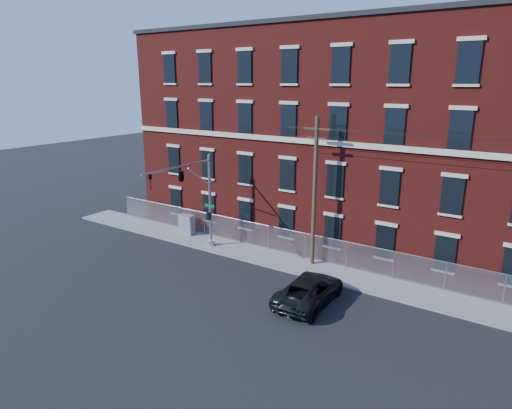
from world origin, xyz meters
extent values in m
plane|color=black|center=(0.00, 0.00, 0.00)|extent=(140.00, 140.00, 0.00)
cube|color=gray|center=(12.00, 5.00, 0.06)|extent=(65.00, 3.00, 0.12)
cube|color=maroon|center=(12.00, 14.00, 8.00)|extent=(55.00, 14.00, 16.00)
cube|color=beige|center=(12.00, 6.92, 8.30)|extent=(55.00, 0.18, 0.35)
cube|color=black|center=(-11.83, 6.94, 2.20)|extent=(1.20, 0.10, 2.20)
cube|color=black|center=(-11.83, 6.94, 5.80)|extent=(1.20, 0.10, 2.20)
cube|color=black|center=(-11.83, 6.94, 9.60)|extent=(1.20, 0.10, 2.20)
cube|color=black|center=(-11.83, 6.94, 13.20)|extent=(1.20, 0.10, 2.20)
cube|color=black|center=(-8.17, 6.94, 2.20)|extent=(1.20, 0.10, 2.20)
cube|color=black|center=(-8.17, 6.94, 5.80)|extent=(1.20, 0.10, 2.20)
cube|color=black|center=(-8.17, 6.94, 9.60)|extent=(1.20, 0.10, 2.20)
cube|color=black|center=(-8.17, 6.94, 13.20)|extent=(1.20, 0.10, 2.20)
cube|color=black|center=(-4.50, 6.94, 2.20)|extent=(1.20, 0.10, 2.20)
cube|color=black|center=(-4.50, 6.94, 5.80)|extent=(1.20, 0.10, 2.20)
cube|color=black|center=(-4.50, 6.94, 9.60)|extent=(1.20, 0.10, 2.20)
cube|color=black|center=(-4.50, 6.94, 13.20)|extent=(1.20, 0.10, 2.20)
cube|color=black|center=(-0.83, 6.94, 2.20)|extent=(1.20, 0.10, 2.20)
cube|color=black|center=(-0.83, 6.94, 5.80)|extent=(1.20, 0.10, 2.20)
cube|color=black|center=(-0.83, 6.94, 9.60)|extent=(1.20, 0.10, 2.20)
cube|color=black|center=(-0.83, 6.94, 13.20)|extent=(1.20, 0.10, 2.20)
cube|color=black|center=(2.83, 6.94, 2.20)|extent=(1.20, 0.10, 2.20)
cube|color=black|center=(2.83, 6.94, 5.80)|extent=(1.20, 0.10, 2.20)
cube|color=black|center=(2.83, 6.94, 9.60)|extent=(1.20, 0.10, 2.20)
cube|color=black|center=(2.83, 6.94, 13.20)|extent=(1.20, 0.10, 2.20)
cube|color=black|center=(6.50, 6.94, 2.20)|extent=(1.20, 0.10, 2.20)
cube|color=black|center=(6.50, 6.94, 5.80)|extent=(1.20, 0.10, 2.20)
cube|color=black|center=(6.50, 6.94, 9.60)|extent=(1.20, 0.10, 2.20)
cube|color=black|center=(6.50, 6.94, 13.20)|extent=(1.20, 0.10, 2.20)
cube|color=black|center=(10.17, 6.94, 2.20)|extent=(1.20, 0.10, 2.20)
cube|color=black|center=(10.17, 6.94, 5.80)|extent=(1.20, 0.10, 2.20)
cube|color=black|center=(10.17, 6.94, 9.60)|extent=(1.20, 0.10, 2.20)
cube|color=black|center=(10.17, 6.94, 13.20)|extent=(1.20, 0.10, 2.20)
cube|color=#A5A8AD|center=(12.00, 6.30, 1.02)|extent=(59.00, 0.02, 1.80)
cylinder|color=#9EA0A5|center=(12.00, 6.30, 1.92)|extent=(59.00, 0.04, 0.04)
cylinder|color=#9EA0A5|center=(-17.50, 6.30, 1.02)|extent=(0.06, 0.06, 1.85)
cylinder|color=#9EA0A5|center=(-14.39, 6.30, 1.02)|extent=(0.06, 0.06, 1.85)
cylinder|color=#9EA0A5|center=(-11.29, 6.30, 1.02)|extent=(0.06, 0.06, 1.85)
cylinder|color=#9EA0A5|center=(-8.18, 6.30, 1.02)|extent=(0.06, 0.06, 1.85)
cylinder|color=#9EA0A5|center=(-5.08, 6.30, 1.02)|extent=(0.06, 0.06, 1.85)
cylinder|color=#9EA0A5|center=(-1.97, 6.30, 1.02)|extent=(0.06, 0.06, 1.85)
cylinder|color=#9EA0A5|center=(1.13, 6.30, 1.02)|extent=(0.06, 0.06, 1.85)
cylinder|color=#9EA0A5|center=(4.24, 6.30, 1.02)|extent=(0.06, 0.06, 1.85)
cylinder|color=#9EA0A5|center=(7.34, 6.30, 1.02)|extent=(0.06, 0.06, 1.85)
cylinder|color=#9EA0A5|center=(10.45, 6.30, 1.02)|extent=(0.06, 0.06, 1.85)
cylinder|color=#9EA0A5|center=(13.55, 6.30, 1.02)|extent=(0.06, 0.06, 1.85)
cylinder|color=#9EA0A5|center=(-6.00, 4.50, 3.62)|extent=(0.22, 0.22, 7.00)
cylinder|color=#9EA0A5|center=(-6.00, 4.50, 0.32)|extent=(0.50, 0.50, 0.40)
cylinder|color=#9EA0A5|center=(-6.00, 1.25, 6.72)|extent=(0.14, 6.50, 0.14)
cylinder|color=#9EA0A5|center=(-6.00, 3.30, 5.72)|extent=(0.08, 2.18, 1.56)
cube|color=#0C592D|center=(-5.95, 4.35, 3.32)|extent=(0.90, 0.03, 0.22)
cube|color=black|center=(-6.00, 4.25, 2.52)|extent=(0.25, 0.25, 0.60)
imported|color=black|center=(-6.00, -1.30, 6.17)|extent=(0.16, 0.20, 1.00)
imported|color=black|center=(-6.00, 1.50, 6.17)|extent=(0.53, 2.48, 1.00)
cylinder|color=#4D3926|center=(2.00, 5.60, 5.12)|extent=(0.28, 0.28, 10.00)
cube|color=#4D3926|center=(2.00, 5.60, 9.32)|extent=(1.80, 0.12, 0.12)
cube|color=#4D3926|center=(2.00, 5.60, 8.72)|extent=(1.40, 0.12, 0.12)
imported|color=black|center=(4.23, 0.71, 0.75)|extent=(2.60, 5.48, 1.51)
cube|color=slate|center=(-9.35, 5.47, 0.92)|extent=(1.29, 0.65, 1.61)
camera|label=1|loc=(14.29, -20.08, 12.24)|focal=30.94mm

